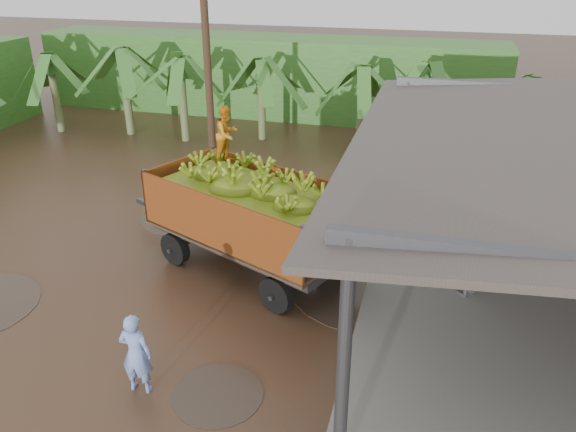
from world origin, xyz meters
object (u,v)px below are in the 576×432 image
at_px(man_blue, 136,354).
at_px(utility_pole, 208,69).
at_px(banana_trailer, 251,213).
at_px(man_grey, 473,263).

xyz_separation_m(man_blue, utility_pole, (-2.64, 10.06, 2.95)).
distance_m(banana_trailer, utility_pole, 6.67).
distance_m(banana_trailer, man_grey, 5.24).
height_order(banana_trailer, utility_pole, utility_pole).
relative_size(banana_trailer, man_grey, 3.92).
relative_size(banana_trailer, utility_pole, 0.93).
bearing_deg(utility_pole, man_grey, -32.52).
xyz_separation_m(man_grey, utility_pole, (-8.41, 5.36, 2.87)).
xyz_separation_m(banana_trailer, utility_pole, (-3.21, 5.40, 2.25)).
bearing_deg(utility_pole, banana_trailer, -59.29).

